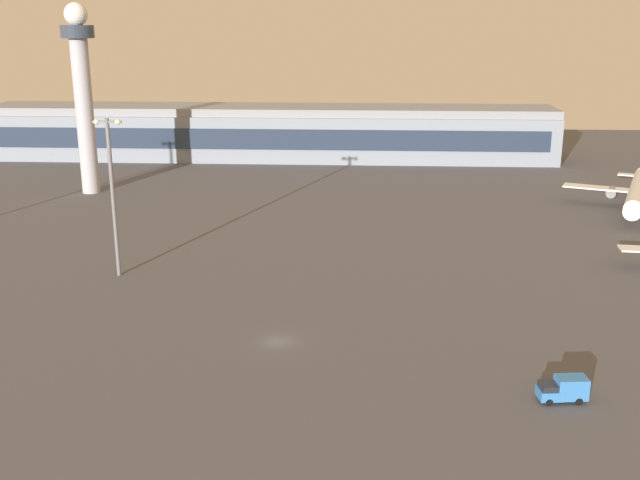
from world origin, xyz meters
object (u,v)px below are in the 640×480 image
at_px(control_tower, 82,87).
at_px(catering_truck, 564,389).
at_px(airplane_terminal_side, 638,191).
at_px(apron_light_west, 112,188).

bearing_deg(control_tower, catering_truck, -48.19).
relative_size(control_tower, catering_truck, 7.94).
height_order(airplane_terminal_side, catering_truck, airplane_terminal_side).
bearing_deg(airplane_terminal_side, catering_truck, 88.64).
distance_m(control_tower, apron_light_west, 69.24).
bearing_deg(apron_light_west, control_tower, 113.27).
distance_m(catering_truck, apron_light_west, 79.20).
xyz_separation_m(control_tower, apron_light_west, (27.00, -62.79, -11.11)).
distance_m(control_tower, catering_truck, 141.90).
distance_m(control_tower, airplane_terminal_side, 135.87).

